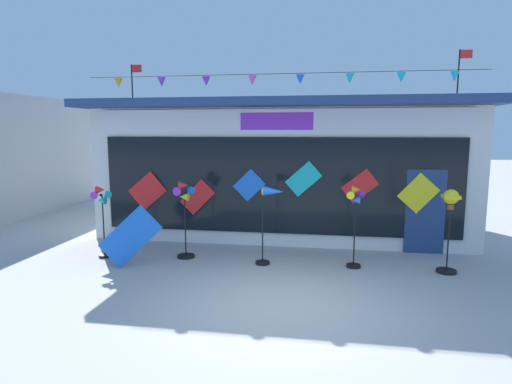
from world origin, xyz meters
TOP-DOWN VIEW (x-y plane):
  - ground_plane at (0.00, 0.00)m, footprint 80.00×80.00m
  - kite_shop_building at (-0.50, 5.66)m, footprint 10.22×4.88m
  - wind_spinner_far_left at (-4.30, 2.06)m, footprint 0.43×0.28m
  - wind_spinner_left at (-2.44, 2.33)m, footprint 0.45×0.40m
  - wind_spinner_center_left at (-0.46, 2.16)m, footprint 0.63×0.32m
  - wind_spinner_center_right at (1.33, 2.22)m, footprint 0.39×0.31m
  - wind_spinner_right at (3.20, 2.20)m, footprint 0.40×0.40m
  - display_kite_on_ground at (-3.39, 1.55)m, footprint 1.32×0.38m

SIDE VIEW (x-z plane):
  - ground_plane at x=0.00m, z-range 0.00..0.00m
  - display_kite_on_ground at x=-3.39m, z-range 0.00..1.32m
  - wind_spinner_left at x=-2.44m, z-range 0.28..2.06m
  - wind_spinner_center_right at x=1.33m, z-range 0.30..2.07m
  - wind_spinner_far_left at x=-4.30m, z-range 0.37..2.04m
  - wind_spinner_right at x=3.20m, z-range 0.37..2.10m
  - wind_spinner_center_left at x=-0.46m, z-range 0.40..2.12m
  - kite_shop_building at x=-0.50m, z-range -0.66..4.38m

